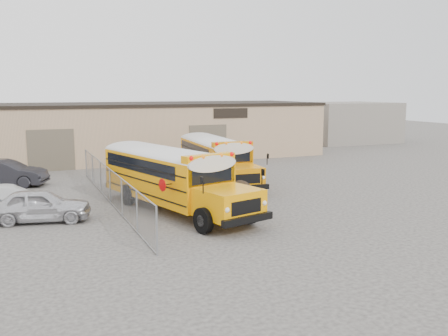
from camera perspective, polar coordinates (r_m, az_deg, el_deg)
name	(u,v)px	position (r m, az deg, el deg)	size (l,w,h in m)	color
ground	(241,205)	(25.32, 1.94, -4.24)	(120.00, 120.00, 0.00)	#3A3835
warehouse	(144,130)	(43.75, -9.14, 4.34)	(30.20, 10.20, 4.67)	tan
chainlink_fence	(110,186)	(26.19, -12.89, -2.00)	(0.07, 18.07, 1.81)	gray
distant_building_right	(345,122)	(57.83, 13.68, 5.11)	(10.00, 8.00, 4.40)	gray
school_bus_left	(113,159)	(29.67, -12.58, 0.97)	(5.18, 10.75, 3.06)	#FE9F03
school_bus_right	(191,146)	(36.96, -3.78, 2.52)	(3.07, 9.96, 2.88)	orange
tarp_bundle	(240,198)	(22.84, 1.83, -3.46)	(1.24, 1.24, 1.69)	black
car_silver	(40,205)	(23.42, -20.30, -4.02)	(1.74, 4.33, 1.48)	silver
car_white	(9,198)	(25.96, -23.34, -3.16)	(1.83, 4.51, 1.31)	white
car_dark	(5,173)	(32.81, -23.71, -0.55)	(1.68, 4.83, 1.59)	black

